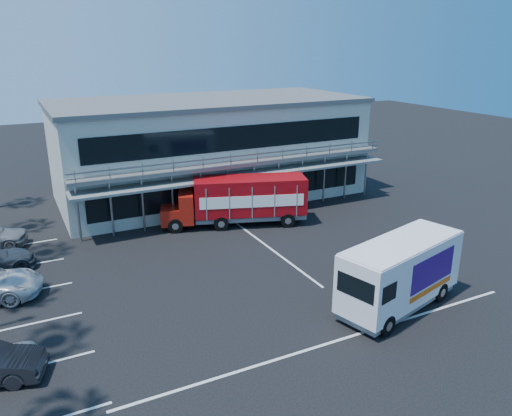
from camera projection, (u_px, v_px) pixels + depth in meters
name	position (u px, v px, depth m)	size (l,w,h in m)	color
ground	(267.00, 279.00, 24.83)	(120.00, 120.00, 0.00)	black
building	(210.00, 148.00, 37.61)	(22.40, 12.00, 7.30)	#A7AB9C
red_truck	(240.00, 199.00, 31.82)	(9.37, 4.93, 3.09)	#98150C
white_van	(400.00, 273.00, 21.74)	(6.77, 3.79, 3.14)	white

